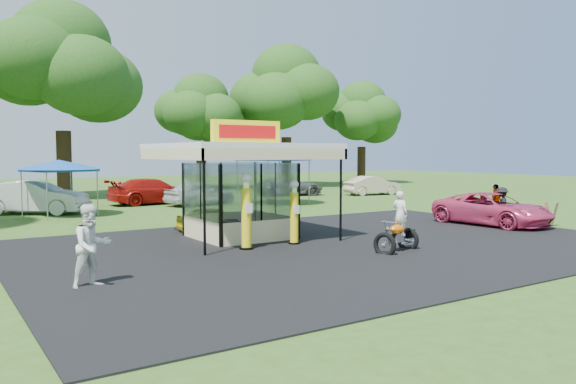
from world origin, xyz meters
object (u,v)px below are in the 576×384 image
a_frame_sign (551,214)px  kiosk_car (213,219)px  gas_pump_right (294,214)px  bg_car_b (153,191)px  gas_pump_left (246,213)px  bg_car_a (35,197)px  tent_east (273,154)px  pink_sedan (492,209)px  spectator_west (92,246)px  bg_car_e (373,185)px  bg_car_c (200,193)px  tent_west (59,165)px  bg_car_d (290,186)px  spectator_east_a (502,205)px  gas_station_kiosk (240,189)px  motorcycle (399,227)px  spectator_east_b (496,201)px

a_frame_sign → kiosk_car: (-12.51, 6.31, -0.03)m
gas_pump_right → bg_car_b: bearing=85.9°
gas_pump_left → bg_car_a: gas_pump_left is taller
gas_pump_left → tent_east: tent_east is taller
gas_pump_right → pink_sedan: (9.75, -0.44, -0.35)m
tent_east → pink_sedan: bearing=-79.1°
bg_car_a → spectator_west: bearing=-151.0°
gas_pump_right → tent_east: 14.90m
gas_pump_left → tent_east: 15.88m
spectator_west → bg_car_e: size_ratio=0.46×
gas_pump_left → bg_car_c: bearing=71.0°
pink_sedan → tent_west: tent_west is taller
tent_east → gas_pump_left: bearing=-124.8°
bg_car_a → bg_car_d: (17.43, 3.28, -0.17)m
a_frame_sign → spectator_east_a: spectator_east_a is taller
bg_car_c → tent_east: (3.86, -1.98, 2.24)m
bg_car_a → bg_car_e: bearing=-54.9°
kiosk_car → tent_west: 9.81m
gas_station_kiosk → gas_pump_left: gas_station_kiosk is taller
gas_pump_right → bg_car_c: size_ratio=0.50×
a_frame_sign → bg_car_d: bg_car_d is taller
a_frame_sign → bg_car_b: size_ratio=0.19×
bg_car_d → bg_car_e: 6.06m
motorcycle → tent_east: bearing=56.3°
spectator_west → bg_car_a: (1.54, 17.34, -0.12)m
spectator_east_a → tent_east: (-3.72, 12.99, 2.18)m
gas_station_kiosk → bg_car_a: gas_station_kiosk is taller
bg_car_a → tent_east: bearing=-65.0°
a_frame_sign → spectator_west: spectator_west is taller
spectator_east_a → bg_car_b: (-9.66, 17.09, -0.02)m
bg_car_d → tent_west: 17.43m
gas_station_kiosk → pink_sedan: bearing=-14.1°
bg_car_c → tent_east: 4.88m
gas_pump_left → bg_car_e: gas_pump_left is taller
motorcycle → pink_sedan: (7.76, 2.41, -0.07)m
gas_pump_right → spectator_west: 7.53m
spectator_east_b → bg_car_e: spectator_east_b is taller
gas_pump_right → spectator_east_b: bearing=5.6°
pink_sedan → spectator_east_b: 2.96m
spectator_east_a → bg_car_a: 22.30m
bg_car_e → tent_west: (-21.93, -2.16, 1.78)m
spectator_west → bg_car_c: size_ratio=0.44×
gas_pump_left → pink_sedan: gas_pump_left is taller
spectator_west → spectator_east_a: spectator_west is taller
gas_pump_right → spectator_east_b: gas_pump_right is taller
gas_pump_right → bg_car_d: size_ratio=0.45×
bg_car_e → tent_east: size_ratio=0.89×
gas_pump_left → tent_east: size_ratio=0.52×
motorcycle → bg_car_a: (-7.58, 17.79, 0.08)m
motorcycle → tent_west: (-6.75, 16.05, 1.71)m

